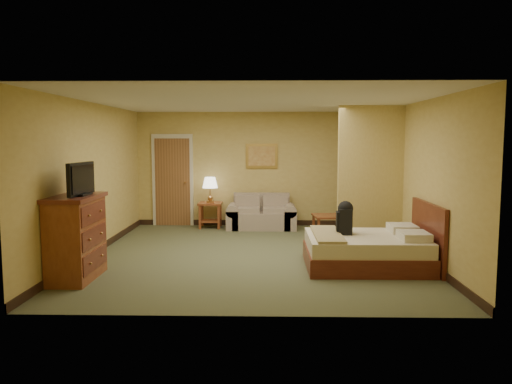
{
  "coord_description": "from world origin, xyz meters",
  "views": [
    {
      "loc": [
        0.22,
        -8.41,
        1.97
      ],
      "look_at": [
        0.02,
        0.6,
        1.02
      ],
      "focal_mm": 35.0,
      "sensor_mm": 36.0,
      "label": 1
    }
  ],
  "objects_px": {
    "loveseat": "(261,217)",
    "dresser": "(76,237)",
    "bed": "(370,249)",
    "coffee_table": "(330,221)"
  },
  "relations": [
    {
      "from": "coffee_table",
      "to": "dresser",
      "type": "bearing_deg",
      "value": -140.01
    },
    {
      "from": "loveseat",
      "to": "dresser",
      "type": "height_order",
      "value": "dresser"
    },
    {
      "from": "dresser",
      "to": "loveseat",
      "type": "bearing_deg",
      "value": 57.95
    },
    {
      "from": "loveseat",
      "to": "dresser",
      "type": "xyz_separation_m",
      "value": [
        -2.57,
        -4.11,
        0.35
      ]
    },
    {
      "from": "loveseat",
      "to": "bed",
      "type": "bearing_deg",
      "value": -62.64
    },
    {
      "from": "dresser",
      "to": "bed",
      "type": "xyz_separation_m",
      "value": [
        4.3,
        0.77,
        -0.33
      ]
    },
    {
      "from": "loveseat",
      "to": "dresser",
      "type": "bearing_deg",
      "value": -122.05
    },
    {
      "from": "loveseat",
      "to": "coffee_table",
      "type": "distance_m",
      "value": 1.61
    },
    {
      "from": "coffee_table",
      "to": "bed",
      "type": "relative_size",
      "value": 0.37
    },
    {
      "from": "loveseat",
      "to": "bed",
      "type": "relative_size",
      "value": 0.81
    }
  ]
}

